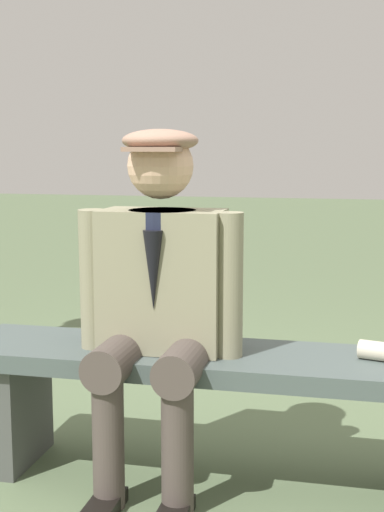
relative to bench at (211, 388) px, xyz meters
The scene contains 3 objects.
ground_plane 0.36m from the bench, ahead, with size 30.00×30.00×0.00m, color #596A4A.
bench is the anchor object (origin of this frame).
seated_man 0.42m from the bench, 18.73° to the left, with size 0.61×0.57×1.30m.
Camera 1 is at (-0.51, 2.53, 1.24)m, focal length 51.32 mm.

